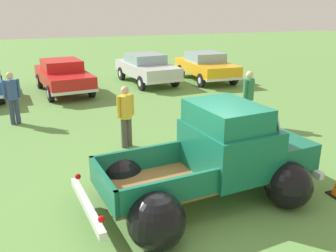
{
  "coord_description": "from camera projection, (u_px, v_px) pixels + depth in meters",
  "views": [
    {
      "loc": [
        -2.78,
        -5.75,
        3.7
      ],
      "look_at": [
        0.0,
        1.81,
        0.99
      ],
      "focal_mm": 38.38,
      "sensor_mm": 36.0,
      "label": 1
    }
  ],
  "objects": [
    {
      "name": "ground_plane",
      "position": [
        199.0,
        200.0,
        7.2
      ],
      "size": [
        80.0,
        80.0,
        0.0
      ],
      "primitive_type": "plane",
      "color": "#609347"
    },
    {
      "name": "vintage_pickup_truck",
      "position": [
        217.0,
        162.0,
        7.12
      ],
      "size": [
        4.78,
        3.13,
        1.96
      ],
      "rotation": [
        0.0,
        0.0,
        0.1
      ],
      "color": "black",
      "rests_on": "ground"
    },
    {
      "name": "show_car_1",
      "position": [
        63.0,
        75.0,
        15.86
      ],
      "size": [
        2.39,
        4.62,
        1.43
      ],
      "rotation": [
        0.0,
        0.0,
        -1.45
      ],
      "color": "black",
      "rests_on": "ground"
    },
    {
      "name": "show_car_2",
      "position": [
        146.0,
        67.0,
        17.78
      ],
      "size": [
        2.35,
        4.46,
        1.43
      ],
      "rotation": [
        0.0,
        0.0,
        -1.46
      ],
      "color": "black",
      "rests_on": "ground"
    },
    {
      "name": "show_car_3",
      "position": [
        206.0,
        65.0,
        18.35
      ],
      "size": [
        1.98,
        4.26,
        1.43
      ],
      "rotation": [
        0.0,
        0.0,
        -1.59
      ],
      "color": "black",
      "rests_on": "ground"
    },
    {
      "name": "spectator_0",
      "position": [
        12.0,
        95.0,
        11.49
      ],
      "size": [
        0.54,
        0.4,
        1.71
      ],
      "rotation": [
        0.0,
        0.0,
        1.78
      ],
      "color": "navy",
      "rests_on": "ground"
    },
    {
      "name": "spectator_1",
      "position": [
        126.0,
        113.0,
        9.59
      ],
      "size": [
        0.53,
        0.43,
        1.7
      ],
      "rotation": [
        0.0,
        0.0,
        1.92
      ],
      "color": "#4C4742",
      "rests_on": "ground"
    },
    {
      "name": "spectator_2",
      "position": [
        248.0,
        95.0,
        11.32
      ],
      "size": [
        0.5,
        0.47,
        1.78
      ],
      "rotation": [
        0.0,
        0.0,
        2.11
      ],
      "color": "black",
      "rests_on": "ground"
    }
  ]
}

